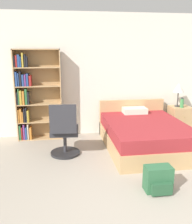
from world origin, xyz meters
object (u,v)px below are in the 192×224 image
object	(u,v)px
water_bottle	(182,103)
bookshelf	(33,96)
backpack_green	(158,180)
office_chair	(64,132)
nightstand	(179,120)
table_lamp	(179,88)
bed	(144,134)

from	to	relation	value
water_bottle	bookshelf	bearing A→B (deg)	176.15
bookshelf	backpack_green	bearing A→B (deg)	-52.24
office_chair	water_bottle	world-z (taller)	office_chair
nightstand	water_bottle	size ratio (longest dim) A/B	2.80
bookshelf	table_lamp	world-z (taller)	bookshelf
nightstand	water_bottle	bearing A→B (deg)	-103.58
office_chair	table_lamp	distance (m)	2.75
backpack_green	bookshelf	bearing A→B (deg)	127.76
nightstand	backpack_green	xyz separation A→B (m)	(-1.39, -2.21, -0.14)
bed	office_chair	size ratio (longest dim) A/B	1.97
nightstand	table_lamp	size ratio (longest dim) A/B	1.20
bookshelf	water_bottle	size ratio (longest dim) A/B	8.47
bed	office_chair	xyz separation A→B (m)	(-1.52, -0.19, 0.17)
bed	nightstand	world-z (taller)	bed
bed	nightstand	xyz separation A→B (m)	(1.07, 0.69, 0.04)
bookshelf	office_chair	size ratio (longest dim) A/B	1.91
bed	office_chair	distance (m)	1.54
office_chair	nightstand	size ratio (longest dim) A/B	1.58
office_chair	water_bottle	xyz separation A→B (m)	(2.56, 0.79, 0.28)
bookshelf	table_lamp	xyz separation A→B (m)	(3.13, -0.09, 0.10)
nightstand	backpack_green	distance (m)	2.62
bookshelf	nightstand	size ratio (longest dim) A/B	3.02
bookshelf	nightstand	world-z (taller)	bookshelf
office_chair	backpack_green	size ratio (longest dim) A/B	2.72
bookshelf	table_lamp	bearing A→B (deg)	-1.62
bookshelf	backpack_green	size ratio (longest dim) A/B	5.20
bed	office_chair	world-z (taller)	office_chair
nightstand	bed	bearing A→B (deg)	-146.99
bookshelf	table_lamp	size ratio (longest dim) A/B	3.62
bookshelf	water_bottle	world-z (taller)	bookshelf
bookshelf	bed	size ratio (longest dim) A/B	0.97
bookshelf	backpack_green	distance (m)	3.04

